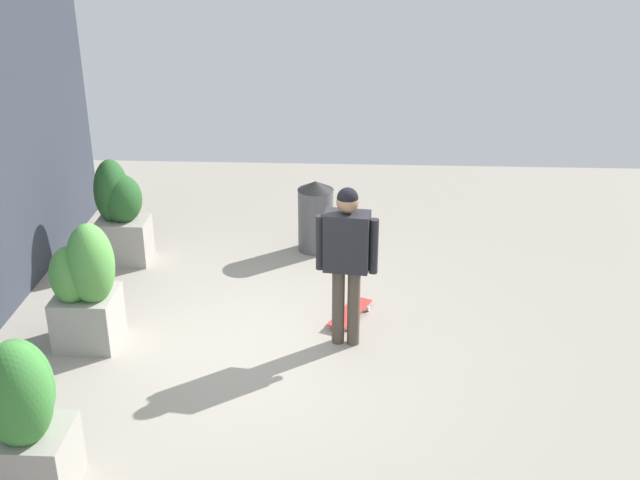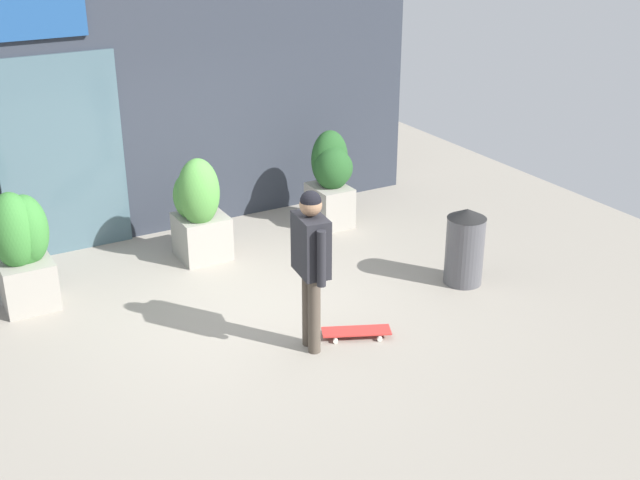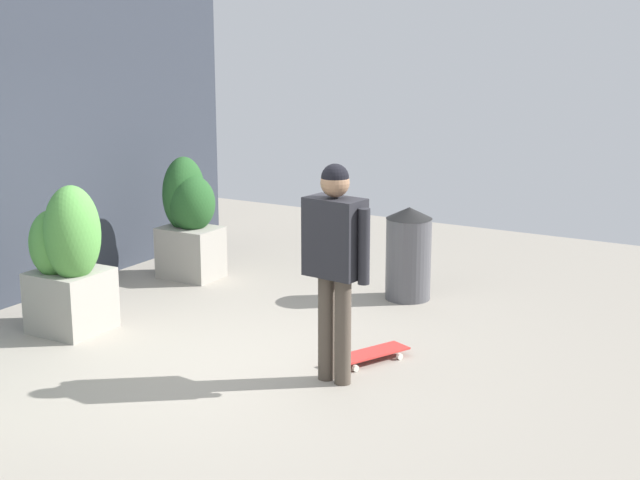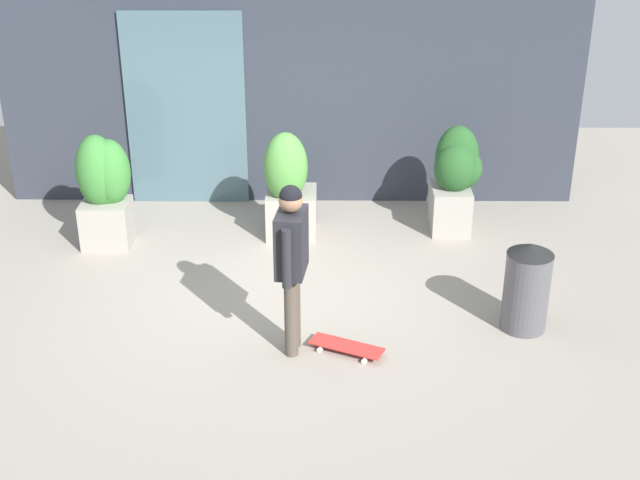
% 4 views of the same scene
% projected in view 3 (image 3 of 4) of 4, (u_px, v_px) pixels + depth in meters
% --- Properties ---
extents(ground_plane, '(12.00, 12.00, 0.00)m').
position_uv_depth(ground_plane, '(227.00, 366.00, 7.72)').
color(ground_plane, gray).
extents(skateboarder, '(0.31, 0.62, 1.73)m').
position_uv_depth(skateboarder, '(335.00, 250.00, 7.15)').
color(skateboarder, '#4C4238').
rests_on(skateboarder, ground_plane).
extents(skateboard, '(0.76, 0.50, 0.08)m').
position_uv_depth(skateboard, '(369.00, 354.00, 7.81)').
color(skateboard, red).
rests_on(skateboard, ground_plane).
extents(planter_box_right, '(0.63, 0.66, 1.37)m').
position_uv_depth(planter_box_right, '(68.00, 263.00, 8.40)').
color(planter_box_right, gray).
rests_on(planter_box_right, ground_plane).
extents(planter_box_mid, '(0.62, 0.64, 1.32)m').
position_uv_depth(planter_box_mid, '(189.00, 214.00, 10.26)').
color(planter_box_mid, gray).
rests_on(planter_box_mid, ground_plane).
extents(trash_bin, '(0.47, 0.47, 0.95)m').
position_uv_depth(trash_bin, '(408.00, 253.00, 9.47)').
color(trash_bin, '#4C4C51').
rests_on(trash_bin, ground_plane).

